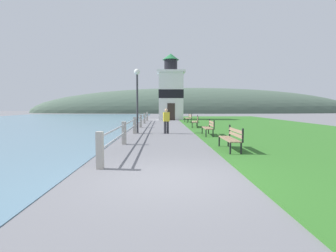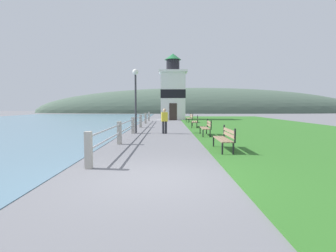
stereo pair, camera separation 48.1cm
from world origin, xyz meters
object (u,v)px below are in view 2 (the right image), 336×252
object	(u,v)px
park_bench_midway	(207,127)
park_bench_far	(197,121)
park_bench_by_lighthouse	(191,118)
park_bench_near	(226,137)
lamp_post	(136,89)
lighthouse	(174,92)
person_strolling	(165,120)

from	to	relation	value
park_bench_midway	park_bench_far	bearing A→B (deg)	-88.41
park_bench_by_lighthouse	park_bench_far	bearing A→B (deg)	86.98
park_bench_near	park_bench_by_lighthouse	bearing A→B (deg)	-90.21
park_bench_midway	park_bench_by_lighthouse	distance (m)	11.43
park_bench_midway	lamp_post	size ratio (longest dim) A/B	0.42
park_bench_near	park_bench_by_lighthouse	xyz separation A→B (m)	(0.07, 16.28, 0.00)
park_bench_by_lighthouse	park_bench_near	bearing A→B (deg)	87.17
park_bench_by_lighthouse	lamp_post	world-z (taller)	lamp_post
park_bench_far	park_bench_midway	bearing A→B (deg)	96.60
park_bench_far	lighthouse	world-z (taller)	lighthouse
park_bench_midway	person_strolling	world-z (taller)	person_strolling
person_strolling	lamp_post	xyz separation A→B (m)	(-1.79, 0.32, 1.91)
park_bench_midway	lamp_post	xyz separation A→B (m)	(-4.14, 1.82, 2.20)
park_bench_midway	park_bench_by_lighthouse	size ratio (longest dim) A/B	0.89
park_bench_midway	park_bench_far	distance (m)	5.67
lamp_post	park_bench_midway	bearing A→B (deg)	-23.76
park_bench_by_lighthouse	person_strolling	xyz separation A→B (m)	(-2.39, -9.93, 0.29)
park_bench_near	park_bench_by_lighthouse	distance (m)	16.28
park_bench_near	person_strolling	size ratio (longest dim) A/B	1.15
park_bench_near	park_bench_midway	distance (m)	4.85
park_bench_far	park_bench_by_lighthouse	size ratio (longest dim) A/B	1.07
park_bench_midway	lighthouse	world-z (taller)	lighthouse
park_bench_midway	lamp_post	bearing A→B (deg)	-22.18
park_bench_by_lighthouse	lighthouse	world-z (taller)	lighthouse
park_bench_midway	person_strolling	bearing A→B (deg)	-31.08
park_bench_midway	park_bench_far	size ratio (longest dim) A/B	0.83
park_bench_near	lighthouse	size ratio (longest dim) A/B	0.22
park_bench_far	lighthouse	distance (m)	12.52
park_bench_by_lighthouse	lamp_post	size ratio (longest dim) A/B	0.47
lighthouse	person_strolling	world-z (taller)	lighthouse
park_bench_near	lighthouse	bearing A→B (deg)	-86.15
park_bench_far	park_bench_by_lighthouse	world-z (taller)	same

